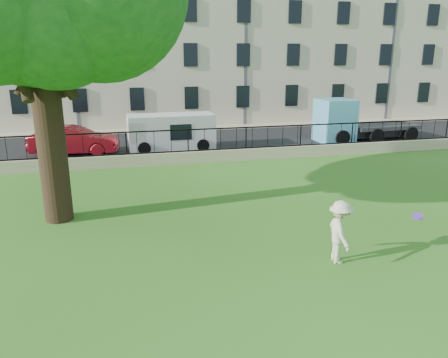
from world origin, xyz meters
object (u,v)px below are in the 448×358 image
object	(u,v)px
frisbee	(418,216)
man	(340,232)
white_van	(171,132)
red_sedan	(74,141)
blue_truck	(365,119)

from	to	relation	value
frisbee	man	bearing A→B (deg)	164.09
man	white_van	world-z (taller)	white_van
frisbee	white_van	xyz separation A→B (m)	(-4.48, 15.53, -0.32)
red_sedan	white_van	xyz separation A→B (m)	(5.28, 0.00, 0.25)
red_sedan	blue_truck	xyz separation A→B (m)	(17.52, 0.00, 0.55)
blue_truck	white_van	bearing A→B (deg)	179.04
red_sedan	frisbee	bearing A→B (deg)	-140.43
white_van	blue_truck	world-z (taller)	blue_truck
man	red_sedan	world-z (taller)	man
white_van	blue_truck	xyz separation A→B (m)	(12.24, 0.00, 0.30)
man	white_van	size ratio (longest dim) A/B	0.35
frisbee	white_van	bearing A→B (deg)	106.08
man	red_sedan	size ratio (longest dim) A/B	0.37
red_sedan	white_van	world-z (taller)	white_van
blue_truck	red_sedan	bearing A→B (deg)	179.04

